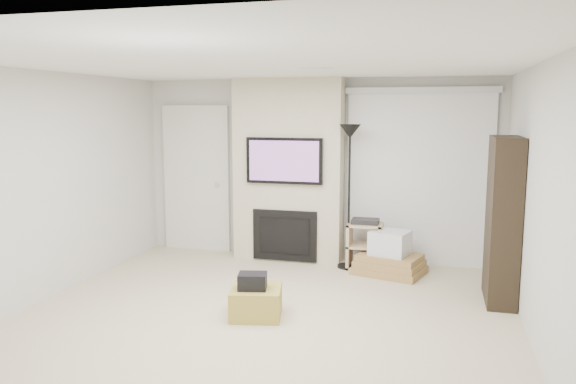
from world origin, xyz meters
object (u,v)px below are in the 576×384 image
(ottoman, at_px, (256,302))
(floor_lamp, at_px, (350,156))
(av_stand, at_px, (365,242))
(box_stack, at_px, (390,258))
(bookshelf, at_px, (503,220))

(ottoman, bearing_deg, floor_lamp, 72.66)
(av_stand, distance_m, box_stack, 0.41)
(ottoman, height_order, bookshelf, bookshelf)
(av_stand, xyz_separation_m, box_stack, (0.34, -0.18, -0.13))
(ottoman, xyz_separation_m, floor_lamp, (0.63, 2.01, 1.34))
(ottoman, height_order, av_stand, av_stand)
(floor_lamp, distance_m, av_stand, 1.17)
(av_stand, xyz_separation_m, bookshelf, (1.59, -0.90, 0.55))
(box_stack, distance_m, bookshelf, 1.60)
(ottoman, bearing_deg, bookshelf, 25.10)
(ottoman, height_order, floor_lamp, floor_lamp)
(box_stack, height_order, bookshelf, bookshelf)
(av_stand, height_order, bookshelf, bookshelf)
(ottoman, distance_m, bookshelf, 2.79)
(box_stack, bearing_deg, floor_lamp, 165.18)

